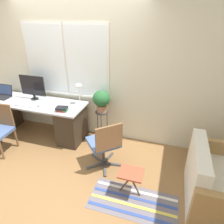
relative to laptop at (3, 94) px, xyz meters
name	(u,v)px	position (x,y,z in m)	size (l,w,h in m)	color
ground_plane	(67,150)	(1.57, -0.37, -0.78)	(14.00, 14.00, 0.00)	olive
wall_back_with_window	(78,68)	(1.56, 0.39, 0.58)	(9.00, 0.12, 2.70)	beige
desk	(35,117)	(0.73, -0.03, -0.39)	(2.11, 0.68, 0.73)	#B2B7BC
laptop	(3,94)	(0.00, 0.00, 0.00)	(0.35, 0.28, 0.23)	black
monitor	(33,87)	(0.69, 0.09, 0.21)	(0.53, 0.15, 0.48)	black
keyboard	(25,105)	(0.70, -0.21, -0.04)	(0.40, 0.13, 0.02)	silver
mouse	(38,106)	(0.98, -0.19, -0.04)	(0.04, 0.06, 0.03)	slate
desk_lamp	(79,90)	(1.65, 0.16, 0.23)	(0.16, 0.16, 0.40)	white
book_stack	(62,109)	(1.48, -0.21, -0.01)	(0.22, 0.18, 0.07)	red
office_chair_swivel	(105,143)	(2.40, -0.56, -0.31)	(0.64, 0.64, 0.87)	#47474C
couch_loveseat	(215,185)	(3.98, -0.76, -0.49)	(0.74, 1.11, 0.82)	white
plant_stand	(102,116)	(2.10, 0.13, -0.22)	(0.24, 0.24, 0.64)	#333338
potted_plant	(101,100)	(2.10, 0.13, 0.10)	(0.31, 0.31, 0.40)	#9E6B4C
floor_rug_striped	(133,202)	(2.98, -1.10, -0.77)	(1.18, 0.55, 0.01)	slate
folding_stool	(131,175)	(2.91, -0.97, -0.43)	(0.32, 0.27, 0.39)	#B24C33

